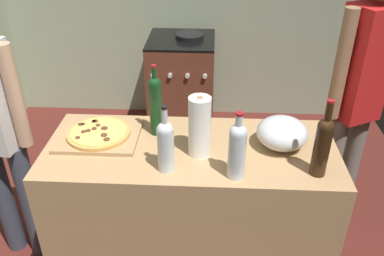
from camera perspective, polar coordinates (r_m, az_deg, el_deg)
ground_plane at (r=3.10m, az=-3.35°, el=-9.98°), size 3.87×3.37×0.02m
counter at (r=2.28m, az=-0.14°, el=-12.34°), size 1.43×0.60×0.92m
cutting_board at (r=2.11m, az=-12.87°, el=-1.15°), size 0.40×0.32×0.02m
pizza at (r=2.10m, az=-12.95°, el=-0.66°), size 0.32×0.32×0.03m
mixing_bowl at (r=2.00m, az=12.53°, el=-0.69°), size 0.25×0.25×0.15m
paper_towel_roll at (r=1.87m, az=1.07°, el=0.19°), size 0.10×0.10×0.30m
wine_bottle_green at (r=1.73m, az=6.35°, el=-2.87°), size 0.08×0.08×0.32m
wine_bottle_amber at (r=2.03m, az=-5.13°, el=3.43°), size 0.07×0.07×0.38m
wine_bottle_clear at (r=1.77m, az=-3.72°, el=-2.25°), size 0.07×0.07×0.32m
wine_bottle_dark at (r=1.82m, az=17.82°, el=-2.11°), size 0.07×0.07×0.36m
stove at (r=3.72m, az=-1.43°, el=5.94°), size 0.57×0.60×0.93m
person_in_red at (r=2.49m, az=22.15°, el=4.59°), size 0.36×0.28×1.73m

